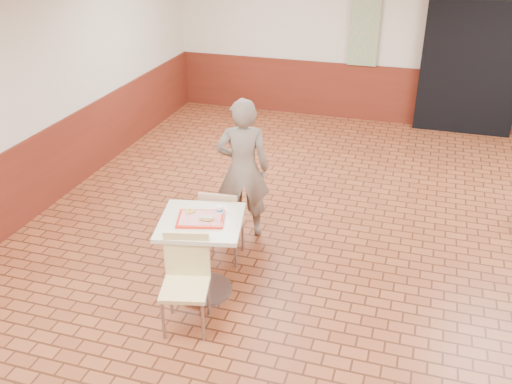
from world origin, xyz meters
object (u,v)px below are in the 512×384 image
(chair_main_back, at_px, (221,222))
(customer, at_px, (243,169))
(main_table, at_px, (202,244))
(long_john_donut, at_px, (206,219))
(chair_main_front, at_px, (186,277))
(paper_cup, at_px, (220,210))
(serving_tray, at_px, (201,219))
(ring_donut, at_px, (190,211))

(chair_main_back, distance_m, customer, 0.74)
(main_table, xyz_separation_m, long_john_donut, (0.07, -0.04, 0.32))
(main_table, height_order, chair_main_front, chair_main_front)
(main_table, bearing_deg, customer, 88.87)
(chair_main_front, distance_m, chair_main_back, 1.05)
(chair_main_back, bearing_deg, paper_cup, 103.82)
(serving_tray, relative_size, paper_cup, 5.39)
(chair_main_front, distance_m, customer, 1.73)
(customer, distance_m, paper_cup, 1.10)
(serving_tray, xyz_separation_m, long_john_donut, (0.07, -0.04, 0.03))
(chair_main_front, distance_m, paper_cup, 0.73)
(paper_cup, bearing_deg, serving_tray, -140.89)
(main_table, bearing_deg, chair_main_back, 90.97)
(chair_main_front, height_order, customer, customer)
(chair_main_front, bearing_deg, paper_cup, 65.43)
(main_table, relative_size, serving_tray, 1.87)
(ring_donut, bearing_deg, chair_main_back, 75.60)
(chair_main_front, xyz_separation_m, customer, (-0.01, 1.70, 0.33))
(long_john_donut, distance_m, paper_cup, 0.18)
(customer, height_order, long_john_donut, customer)
(main_table, bearing_deg, long_john_donut, -28.10)
(customer, xyz_separation_m, serving_tray, (-0.02, -1.22, 0.01))
(chair_main_back, height_order, serving_tray, chair_main_back)
(customer, relative_size, serving_tray, 3.78)
(chair_main_front, bearing_deg, serving_tray, 80.23)
(customer, bearing_deg, serving_tray, 71.09)
(serving_tray, bearing_deg, chair_main_front, -85.95)
(ring_donut, height_order, paper_cup, paper_cup)
(chair_main_front, distance_m, long_john_donut, 0.58)
(chair_main_back, relative_size, serving_tray, 1.99)
(chair_main_back, distance_m, serving_tray, 0.67)
(main_table, distance_m, customer, 1.25)
(chair_main_front, distance_m, ring_donut, 0.69)
(chair_main_back, distance_m, ring_donut, 0.64)
(customer, height_order, ring_donut, customer)
(main_table, relative_size, chair_main_front, 0.92)
(customer, bearing_deg, main_table, 71.09)
(chair_main_front, relative_size, paper_cup, 11.02)
(main_table, height_order, serving_tray, serving_tray)
(chair_main_front, relative_size, customer, 0.54)
(paper_cup, bearing_deg, chair_main_front, -100.76)
(main_table, relative_size, paper_cup, 10.09)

